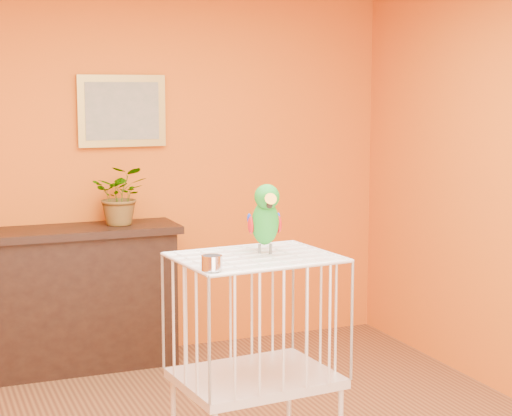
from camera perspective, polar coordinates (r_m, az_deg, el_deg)
name	(u,v)px	position (r m, az deg, el deg)	size (l,w,h in m)	color
room_shell	(233,158)	(3.96, -1.53, 3.32)	(4.50, 4.50, 4.50)	#CC5D13
console_cabinet	(82,298)	(5.97, -11.51, -5.89)	(1.32, 0.47, 0.98)	black
potted_plant	(122,202)	(5.89, -8.90, 0.38)	(0.37, 0.41, 0.32)	#26722D
framed_picture	(122,111)	(6.07, -8.93, 6.41)	(0.62, 0.04, 0.50)	#AE923E
birdcage	(255,367)	(4.17, -0.04, -10.52)	(0.77, 0.62, 1.12)	silver
feed_cup	(212,263)	(3.70, -2.97, -3.67)	(0.09, 0.09, 0.06)	silver
parrot	(265,218)	(4.07, 0.62, -0.66)	(0.17, 0.31, 0.34)	#59544C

